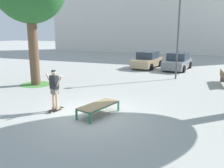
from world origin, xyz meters
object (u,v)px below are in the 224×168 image
car_grey (178,62)px  light_post (179,24)px  skater (54,87)px  skateboard (56,109)px  car_tan (147,60)px  skate_box (98,105)px

car_grey → light_post: bearing=-84.8°
skater → car_grey: skater is taller
car_grey → skateboard: bearing=-104.5°
skateboard → car_tan: bearing=86.9°
skater → car_grey: 14.08m
skate_box → skateboard: 1.98m
skateboard → car_grey: 14.09m
skate_box → car_grey: bearing=83.3°
light_post → skater: bearing=-113.2°
car_grey → skate_box: bearing=-96.7°
skater → skateboard: bearing=-104.6°
skate_box → light_post: (1.98, 8.95, 3.41)m
skate_box → car_grey: size_ratio=0.46×
car_grey → light_post: size_ratio=0.75×
skate_box → skateboard: size_ratio=2.46×
light_post → skateboard: bearing=-113.2°
skate_box → skater: (-1.94, -0.21, 0.66)m
skateboard → car_grey: car_grey is taller
skateboard → car_grey: bearing=75.5°
skater → light_post: 10.34m
skater → light_post: size_ratio=0.29×
skate_box → light_post: 9.78m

